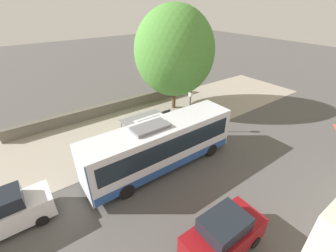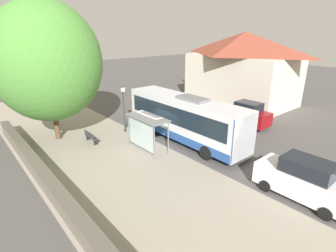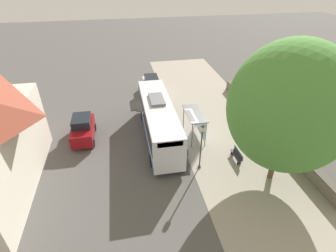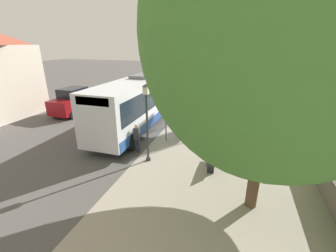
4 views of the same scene
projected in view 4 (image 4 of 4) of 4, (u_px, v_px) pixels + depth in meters
ground_plane at (162, 132)px, 15.36m from camera, size 120.00×120.00×0.00m
sidewalk_plaza at (229, 140)px, 14.09m from camera, size 9.00×44.00×0.02m
stone_wall at (303, 140)px, 12.76m from camera, size 0.60×20.00×1.11m
bus at (140, 101)px, 15.95m from camera, size 2.60×10.88×3.65m
bus_shelter at (184, 104)px, 14.55m from camera, size 1.51×3.43×2.50m
pedestrian at (137, 136)px, 12.26m from camera, size 0.34×0.22×1.63m
bench at (214, 158)px, 10.93m from camera, size 0.40×1.65×0.88m
street_lamp_near at (147, 117)px, 10.84m from camera, size 0.28×0.28×3.99m
shade_tree at (277, 32)px, 6.35m from camera, size 7.89×7.89×10.36m
parked_car_behind_bus at (181, 89)px, 24.47m from camera, size 1.93×4.61×2.19m
parked_car_far_lane at (73, 101)px, 19.15m from camera, size 1.98×4.09×2.20m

